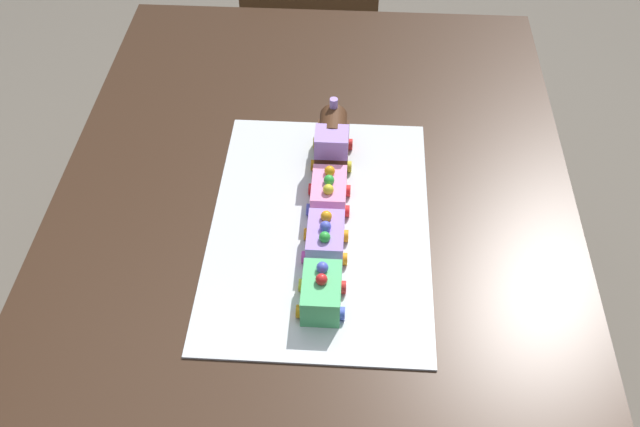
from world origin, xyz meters
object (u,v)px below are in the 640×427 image
at_px(cake_locomotive, 332,141).
at_px(cake_car_gondola_mint_green, 321,292).
at_px(chair, 312,30).
at_px(cake_car_flatbed_bubblegum, 329,193).
at_px(dining_table, 314,238).
at_px(cake_car_caboose_lavender, 325,239).

distance_m(cake_locomotive, cake_car_gondola_mint_green, 0.36).
height_order(chair, cake_car_flatbed_bubblegum, chair).
relative_size(chair, cake_car_flatbed_bubblegum, 8.60).
relative_size(dining_table, cake_locomotive, 10.00).
xyz_separation_m(cake_locomotive, cake_car_gondola_mint_green, (0.36, 0.00, -0.02)).
height_order(cake_car_caboose_lavender, cake_car_gondola_mint_green, same).
relative_size(cake_locomotive, cake_car_gondola_mint_green, 1.40).
xyz_separation_m(cake_locomotive, cake_car_caboose_lavender, (0.25, 0.00, -0.02)).
distance_m(cake_car_caboose_lavender, cake_car_gondola_mint_green, 0.12).
distance_m(dining_table, cake_car_gondola_mint_green, 0.29).
distance_m(dining_table, cake_car_flatbed_bubblegum, 0.14).
bearing_deg(cake_car_gondola_mint_green, cake_locomotive, -180.00).
relative_size(dining_table, chair, 1.63).
bearing_deg(dining_table, chair, -175.87).
bearing_deg(cake_locomotive, cake_car_caboose_lavender, 0.00).
height_order(cake_car_flatbed_bubblegum, cake_car_gondola_mint_green, same).
distance_m(dining_table, cake_locomotive, 0.20).
bearing_deg(chair, cake_locomotive, 96.35).
relative_size(chair, cake_locomotive, 6.14).
relative_size(dining_table, cake_car_caboose_lavender, 14.00).
xyz_separation_m(dining_table, cake_car_flatbed_bubblegum, (0.01, 0.03, 0.14)).
height_order(cake_locomotive, cake_car_gondola_mint_green, cake_locomotive).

